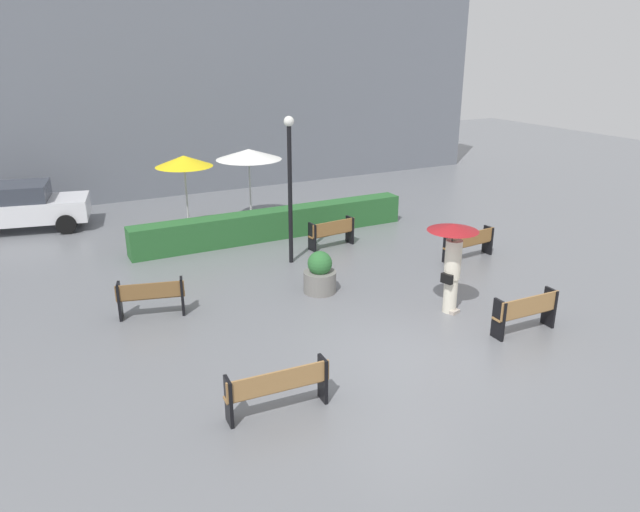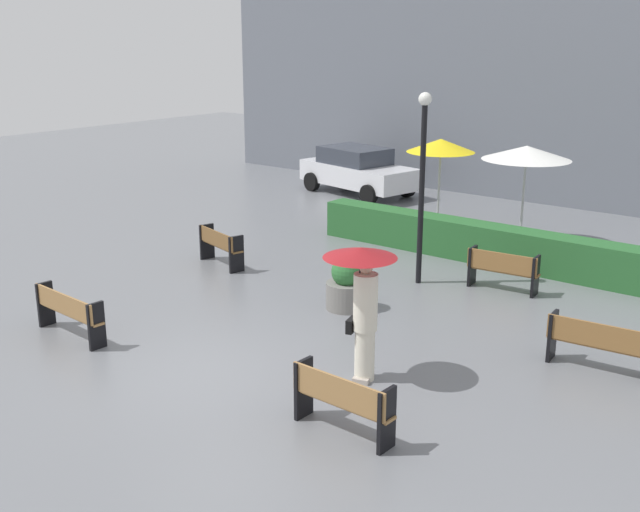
% 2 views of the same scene
% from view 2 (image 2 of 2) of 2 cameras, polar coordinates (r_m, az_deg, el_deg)
% --- Properties ---
extents(ground_plane, '(60.00, 60.00, 0.00)m').
position_cam_2_polar(ground_plane, '(12.61, -7.85, -8.64)').
color(ground_plane, slate).
extents(bench_near_left, '(1.82, 0.42, 0.85)m').
position_cam_2_polar(bench_near_left, '(14.43, -18.30, -3.87)').
color(bench_near_left, '#9E7242').
rests_on(bench_near_left, ground).
extents(bench_near_right, '(1.57, 0.40, 0.88)m').
position_cam_2_polar(bench_near_right, '(10.53, 1.63, -10.64)').
color(bench_near_right, '#9E7242').
rests_on(bench_near_right, ground).
extents(bench_back_row, '(1.53, 0.52, 0.86)m').
position_cam_2_polar(bench_back_row, '(16.62, 13.47, -0.90)').
color(bench_back_row, olive).
rests_on(bench_back_row, ground).
extents(bench_far_left, '(1.54, 0.73, 0.86)m').
position_cam_2_polar(bench_far_left, '(18.07, -7.48, 0.85)').
color(bench_far_left, brown).
rests_on(bench_far_left, ground).
extents(bench_far_right, '(1.75, 0.49, 0.84)m').
position_cam_2_polar(bench_far_right, '(13.17, 20.27, -6.09)').
color(bench_far_right, olive).
rests_on(bench_far_right, ground).
extents(pedestrian_with_umbrella, '(1.15, 1.15, 2.16)m').
position_cam_2_polar(pedestrian_with_umbrella, '(11.77, 3.20, -2.56)').
color(pedestrian_with_umbrella, silver).
rests_on(pedestrian_with_umbrella, ground).
extents(planter_pot, '(0.82, 0.82, 1.08)m').
position_cam_2_polar(planter_pot, '(15.14, 2.00, -2.26)').
color(planter_pot, slate).
rests_on(planter_pot, ground).
extents(lamp_post, '(0.28, 0.28, 4.12)m').
position_cam_2_polar(lamp_post, '(16.36, 7.65, 6.40)').
color(lamp_post, black).
rests_on(lamp_post, ground).
extents(patio_umbrella_yellow, '(1.82, 1.82, 2.59)m').
position_cam_2_polar(patio_umbrella_yellow, '(20.74, 9.00, 8.13)').
color(patio_umbrella_yellow, silver).
rests_on(patio_umbrella_yellow, ground).
extents(patio_umbrella_white, '(2.22, 2.22, 2.58)m').
position_cam_2_polar(patio_umbrella_white, '(19.97, 15.16, 7.43)').
color(patio_umbrella_white, silver).
rests_on(patio_umbrella_white, ground).
extents(hedge_strip, '(9.16, 0.70, 0.92)m').
position_cam_2_polar(hedge_strip, '(18.61, 12.43, 0.89)').
color(hedge_strip, '#28602D').
rests_on(hedge_strip, ground).
extents(building_facade, '(28.00, 1.20, 9.05)m').
position_cam_2_polar(building_facade, '(25.27, 19.53, 13.70)').
color(building_facade, slate).
rests_on(building_facade, ground).
extents(parked_car, '(4.47, 2.63, 1.57)m').
position_cam_2_polar(parked_car, '(26.07, 2.81, 6.43)').
color(parked_car, silver).
rests_on(parked_car, ground).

